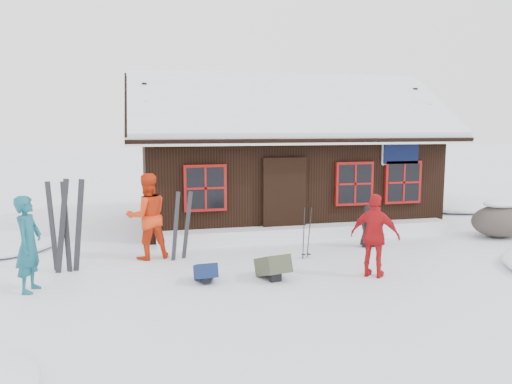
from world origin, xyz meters
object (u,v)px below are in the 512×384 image
(skier_crouched, at_px, (368,226))
(boulder, at_px, (500,220))
(skier_orange_left, at_px, (147,216))
(skier_teal, at_px, (29,244))
(ski_pair_left, at_px, (70,227))
(backpack_olive, at_px, (273,270))
(skier_orange_right, at_px, (375,236))
(ski_poles, at_px, (306,234))
(backpack_blue, at_px, (206,275))

(skier_crouched, xyz_separation_m, boulder, (3.77, 0.18, -0.06))
(skier_orange_left, bearing_deg, skier_teal, 25.45)
(skier_teal, height_order, ski_pair_left, ski_pair_left)
(boulder, bearing_deg, skier_teal, -170.85)
(boulder, bearing_deg, backpack_olive, -162.75)
(skier_orange_left, height_order, backpack_olive, skier_orange_left)
(skier_orange_right, height_order, ski_pair_left, ski_pair_left)
(skier_crouched, distance_m, ski_poles, 1.86)
(skier_teal, bearing_deg, skier_orange_right, -83.16)
(ski_poles, height_order, backpack_blue, ski_poles)
(ski_poles, bearing_deg, ski_pair_left, 178.69)
(ski_poles, bearing_deg, skier_teal, -169.85)
(skier_orange_left, height_order, ski_pair_left, skier_orange_left)
(ski_poles, distance_m, backpack_olive, 1.71)
(ski_pair_left, distance_m, backpack_blue, 2.87)
(skier_orange_left, relative_size, skier_crouched, 1.84)
(skier_crouched, height_order, ski_poles, ski_poles)
(skier_orange_left, distance_m, skier_crouched, 5.10)
(boulder, height_order, backpack_olive, boulder)
(skier_teal, distance_m, skier_orange_right, 6.20)
(skier_teal, distance_m, backpack_blue, 3.10)
(backpack_blue, xyz_separation_m, backpack_olive, (1.25, -0.10, 0.04))
(skier_orange_left, relative_size, ski_pair_left, 0.98)
(boulder, distance_m, backpack_blue, 8.12)
(skier_orange_left, distance_m, ski_pair_left, 1.62)
(skier_teal, height_order, skier_orange_left, skier_orange_left)
(ski_pair_left, bearing_deg, skier_orange_right, -9.96)
(ski_pair_left, distance_m, backpack_olive, 4.02)
(ski_pair_left, relative_size, ski_poles, 1.65)
(skier_orange_left, distance_m, ski_poles, 3.44)
(ski_poles, distance_m, backpack_blue, 2.65)
(skier_teal, xyz_separation_m, ski_poles, (5.36, 0.96, -0.30))
(skier_orange_right, distance_m, boulder, 5.29)
(skier_orange_right, height_order, skier_crouched, skier_orange_right)
(skier_orange_right, xyz_separation_m, backpack_olive, (-1.90, 0.32, -0.62))
(boulder, bearing_deg, skier_crouched, -177.29)
(skier_orange_left, height_order, skier_orange_right, skier_orange_left)
(skier_teal, distance_m, boulder, 11.03)
(skier_orange_right, xyz_separation_m, skier_crouched, (0.95, 2.20, -0.29))
(skier_crouched, bearing_deg, ski_poles, 175.80)
(skier_crouched, relative_size, backpack_olive, 1.60)
(ski_pair_left, bearing_deg, backpack_blue, -20.50)
(ski_pair_left, bearing_deg, ski_poles, 5.49)
(skier_orange_right, distance_m, backpack_blue, 3.25)
(ski_poles, bearing_deg, backpack_olive, -130.97)
(backpack_olive, bearing_deg, skier_orange_left, 124.95)
(skier_orange_right, height_order, boulder, skier_orange_right)
(skier_orange_left, xyz_separation_m, boulder, (8.85, 0.03, -0.48))
(ski_poles, xyz_separation_m, backpack_olive, (-1.10, -1.26, -0.36))
(skier_teal, bearing_deg, backpack_olive, -81.47)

